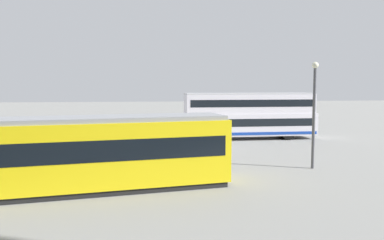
{
  "coord_description": "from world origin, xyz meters",
  "views": [
    {
      "loc": [
        3.46,
        28.37,
        4.65
      ],
      "look_at": [
        0.31,
        2.32,
        2.26
      ],
      "focal_mm": 36.31,
      "sensor_mm": 36.0,
      "label": 1
    }
  ],
  "objects_px": {
    "pedestrian_near_railing": "(125,150)",
    "info_sign": "(77,134)",
    "tram_yellow": "(60,154)",
    "double_decker_bus": "(249,115)",
    "street_lamp": "(314,106)",
    "pedestrian_crossing": "(201,158)"
  },
  "relations": [
    {
      "from": "double_decker_bus",
      "to": "tram_yellow",
      "type": "height_order",
      "value": "double_decker_bus"
    },
    {
      "from": "double_decker_bus",
      "to": "street_lamp",
      "type": "relative_size",
      "value": 1.94
    },
    {
      "from": "tram_yellow",
      "to": "pedestrian_crossing",
      "type": "relative_size",
      "value": 9.39
    },
    {
      "from": "pedestrian_near_railing",
      "to": "info_sign",
      "type": "relative_size",
      "value": 0.68
    },
    {
      "from": "tram_yellow",
      "to": "double_decker_bus",
      "type": "bearing_deg",
      "value": -129.11
    },
    {
      "from": "tram_yellow",
      "to": "street_lamp",
      "type": "distance_m",
      "value": 13.45
    },
    {
      "from": "info_sign",
      "to": "street_lamp",
      "type": "bearing_deg",
      "value": 169.59
    },
    {
      "from": "pedestrian_near_railing",
      "to": "street_lamp",
      "type": "relative_size",
      "value": 0.3
    },
    {
      "from": "tram_yellow",
      "to": "info_sign",
      "type": "distance_m",
      "value": 5.81
    },
    {
      "from": "street_lamp",
      "to": "pedestrian_near_railing",
      "type": "bearing_deg",
      "value": -8.23
    },
    {
      "from": "info_sign",
      "to": "double_decker_bus",
      "type": "bearing_deg",
      "value": -143.1
    },
    {
      "from": "double_decker_bus",
      "to": "street_lamp",
      "type": "xyz_separation_m",
      "value": [
        -0.38,
        12.0,
        1.48
      ]
    },
    {
      "from": "double_decker_bus",
      "to": "info_sign",
      "type": "distance_m",
      "value": 15.97
    },
    {
      "from": "pedestrian_crossing",
      "to": "info_sign",
      "type": "relative_size",
      "value": 0.62
    },
    {
      "from": "pedestrian_crossing",
      "to": "info_sign",
      "type": "distance_m",
      "value": 7.58
    },
    {
      "from": "pedestrian_near_railing",
      "to": "info_sign",
      "type": "xyz_separation_m",
      "value": [
        2.76,
        -0.91,
        0.79
      ]
    },
    {
      "from": "double_decker_bus",
      "to": "tram_yellow",
      "type": "distance_m",
      "value": 19.84
    },
    {
      "from": "pedestrian_near_railing",
      "to": "info_sign",
      "type": "height_order",
      "value": "info_sign"
    },
    {
      "from": "street_lamp",
      "to": "info_sign",
      "type": "bearing_deg",
      "value": -10.41
    },
    {
      "from": "double_decker_bus",
      "to": "pedestrian_crossing",
      "type": "distance_m",
      "value": 14.4
    },
    {
      "from": "pedestrian_crossing",
      "to": "street_lamp",
      "type": "bearing_deg",
      "value": -171.09
    },
    {
      "from": "pedestrian_near_railing",
      "to": "tram_yellow",
      "type": "bearing_deg",
      "value": 62.89
    }
  ]
}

